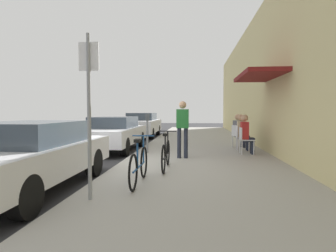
% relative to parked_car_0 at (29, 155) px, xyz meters
% --- Properties ---
extents(ground_plane, '(60.00, 60.00, 0.00)m').
position_rel_parked_car_0_xyz_m(ground_plane, '(1.10, 2.36, -0.69)').
color(ground_plane, '#2D2D30').
extents(sidewalk_slab, '(4.50, 32.00, 0.12)m').
position_rel_parked_car_0_xyz_m(sidewalk_slab, '(3.35, 4.36, -0.63)').
color(sidewalk_slab, '#9E9B93').
rests_on(sidewalk_slab, ground_plane).
extents(building_facade, '(1.40, 32.00, 5.52)m').
position_rel_parked_car_0_xyz_m(building_facade, '(5.75, 4.36, 2.06)').
color(building_facade, beige).
rests_on(building_facade, ground_plane).
extents(parked_car_0, '(1.80, 4.40, 1.31)m').
position_rel_parked_car_0_xyz_m(parked_car_0, '(0.00, 0.00, 0.00)').
color(parked_car_0, silver).
rests_on(parked_car_0, ground_plane).
extents(parked_car_1, '(1.80, 4.40, 1.31)m').
position_rel_parked_car_0_xyz_m(parked_car_1, '(-0.00, 5.70, -0.00)').
color(parked_car_1, silver).
rests_on(parked_car_1, ground_plane).
extents(parked_car_2, '(1.80, 4.40, 1.43)m').
position_rel_parked_car_0_xyz_m(parked_car_2, '(-0.00, 11.58, 0.05)').
color(parked_car_2, silver).
rests_on(parked_car_2, ground_plane).
extents(parking_meter, '(0.12, 0.10, 1.32)m').
position_rel_parked_car_0_xyz_m(parking_meter, '(1.55, 4.37, 0.19)').
color(parking_meter, slate).
rests_on(parking_meter, sidewalk_slab).
extents(street_sign, '(0.32, 0.06, 2.60)m').
position_rel_parked_car_0_xyz_m(street_sign, '(1.50, -0.79, 0.95)').
color(street_sign, gray).
rests_on(street_sign, sidewalk_slab).
extents(bicycle_0, '(0.46, 1.71, 0.90)m').
position_rel_parked_car_0_xyz_m(bicycle_0, '(2.08, 0.26, -0.21)').
color(bicycle_0, black).
rests_on(bicycle_0, sidewalk_slab).
extents(bicycle_1, '(0.46, 1.71, 0.90)m').
position_rel_parked_car_0_xyz_m(bicycle_1, '(2.45, 1.70, -0.21)').
color(bicycle_1, black).
rests_on(bicycle_1, sidewalk_slab).
extents(cafe_chair_0, '(0.45, 0.45, 0.87)m').
position_rel_parked_car_0_xyz_m(cafe_chair_0, '(4.77, 4.44, -0.07)').
color(cafe_chair_0, silver).
rests_on(cafe_chair_0, sidewalk_slab).
extents(seated_patron_0, '(0.43, 0.36, 1.29)m').
position_rel_parked_car_0_xyz_m(seated_patron_0, '(4.83, 4.44, 0.12)').
color(seated_patron_0, '#232838').
rests_on(seated_patron_0, sidewalk_slab).
extents(cafe_chair_1, '(0.45, 0.45, 0.87)m').
position_rel_parked_car_0_xyz_m(cafe_chair_1, '(4.77, 5.26, -0.07)').
color(cafe_chair_1, silver).
rests_on(cafe_chair_1, sidewalk_slab).
extents(seated_patron_1, '(0.43, 0.36, 1.29)m').
position_rel_parked_car_0_xyz_m(seated_patron_1, '(4.83, 5.26, 0.12)').
color(seated_patron_1, '#232838').
rests_on(seated_patron_1, sidewalk_slab).
extents(cafe_chair_2, '(0.56, 0.56, 0.87)m').
position_rel_parked_car_0_xyz_m(cafe_chair_2, '(4.77, 6.05, -0.07)').
color(cafe_chair_2, silver).
rests_on(cafe_chair_2, sidewalk_slab).
extents(seated_patron_2, '(0.51, 0.47, 1.29)m').
position_rel_parked_car_0_xyz_m(seated_patron_2, '(4.83, 6.07, 0.12)').
color(seated_patron_2, '#232838').
rests_on(seated_patron_2, sidewalk_slab).
extents(pedestrian_standing, '(0.36, 0.22, 1.70)m').
position_rel_parked_car_0_xyz_m(pedestrian_standing, '(2.78, 3.39, 0.43)').
color(pedestrian_standing, '#232838').
rests_on(pedestrian_standing, sidewalk_slab).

